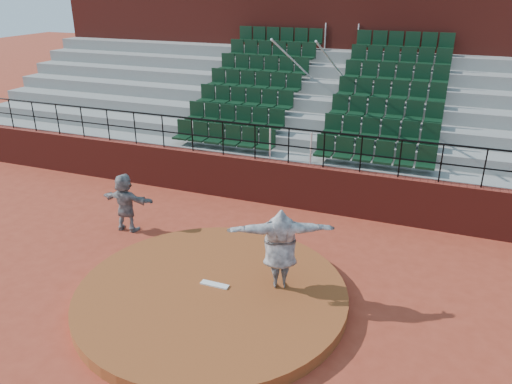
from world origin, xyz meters
The scene contains 9 objects.
ground centered at (0.00, 0.00, 0.00)m, with size 90.00×90.00×0.00m, color #A43A25.
pitchers_mound centered at (0.00, 0.00, 0.12)m, with size 5.50×5.50×0.25m, color brown.
pitching_rubber centered at (0.00, 0.15, 0.27)m, with size 0.60×0.15×0.03m, color white.
boundary_wall centered at (0.00, 5.00, 0.65)m, with size 24.00×0.30×1.30m, color maroon.
wall_railing centered at (0.00, 5.00, 2.03)m, with size 24.04×0.05×1.03m.
seating_deck centered at (0.00, 8.65, 1.44)m, with size 24.00×5.97×4.63m.
press_box_facade centered at (0.00, 12.60, 3.55)m, with size 24.00×3.00×7.10m, color maroon.
pitcher centered at (1.23, 0.65, 1.11)m, with size 2.10×0.57×1.71m, color black.
fielder centered at (-3.41, 2.02, 0.78)m, with size 1.44×0.46×1.55m, color black.
Camera 1 is at (3.92, -7.63, 6.01)m, focal length 35.00 mm.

